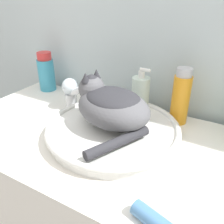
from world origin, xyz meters
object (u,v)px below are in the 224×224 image
at_px(mouthwash_bottle, 46,72).
at_px(soap_pump_bottle, 140,95).
at_px(shampoo_bottle_tall, 181,97).
at_px(faucet, 72,91).
at_px(cat, 112,105).

relative_size(mouthwash_bottle, soap_pump_bottle, 1.00).
bearing_deg(shampoo_bottle_tall, soap_pump_bottle, 180.00).
xyz_separation_m(shampoo_bottle_tall, soap_pump_bottle, (-0.15, 0.00, -0.02)).
xyz_separation_m(mouthwash_bottle, soap_pump_bottle, (0.47, 0.00, -0.01)).
relative_size(faucet, shampoo_bottle_tall, 0.81).
bearing_deg(soap_pump_bottle, mouthwash_bottle, -180.00).
relative_size(cat, shampoo_bottle_tall, 1.59).
xyz_separation_m(cat, faucet, (-0.22, 0.09, -0.03)).
bearing_deg(cat, faucet, -8.38).
bearing_deg(soap_pump_bottle, shampoo_bottle_tall, -0.00).
height_order(mouthwash_bottle, soap_pump_bottle, same).
height_order(faucet, mouthwash_bottle, mouthwash_bottle).
distance_m(shampoo_bottle_tall, soap_pump_bottle, 0.15).
xyz_separation_m(cat, mouthwash_bottle, (-0.45, 0.19, -0.03)).
bearing_deg(faucet, mouthwash_bottle, 175.52).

